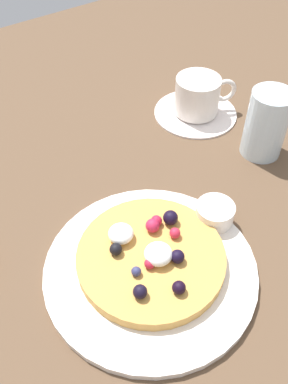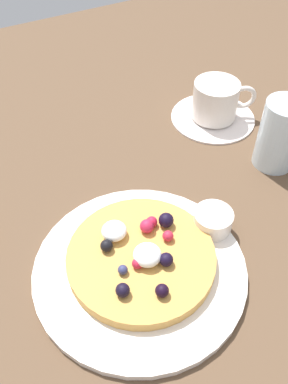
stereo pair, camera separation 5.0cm
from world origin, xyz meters
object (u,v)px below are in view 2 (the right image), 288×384
syrup_ramekin (213,220)px  coffee_saucer (213,117)px  water_glass (280,135)px  coffee_cup (216,99)px  pancake_plate (138,270)px

syrup_ramekin → coffee_saucer: (0.15, 0.21, -0.02)m
syrup_ramekin → water_glass: 0.18m
coffee_cup → syrup_ramekin: bearing=-125.7°
coffee_saucer → coffee_cup: coffee_cup is taller
pancake_plate → coffee_cup: 0.35m
syrup_ramekin → water_glass: size_ratio=0.47×
syrup_ramekin → coffee_cup: bearing=54.3°
pancake_plate → water_glass: size_ratio=2.41×
pancake_plate → coffee_saucer: 0.34m
coffee_cup → water_glass: (0.02, -0.14, 0.01)m
water_glass → syrup_ramekin: bearing=-157.1°
pancake_plate → coffee_saucer: size_ratio=1.79×
pancake_plate → syrup_ramekin: bearing=5.1°
pancake_plate → water_glass: (0.28, 0.08, 0.05)m
syrup_ramekin → coffee_saucer: size_ratio=0.35×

